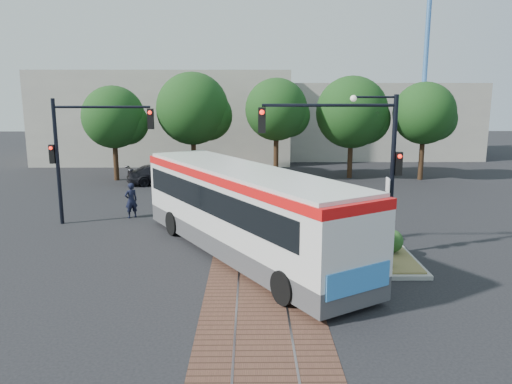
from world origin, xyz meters
TOP-DOWN VIEW (x-y plane):
  - ground at (0.00, 0.00)m, footprint 120.00×120.00m
  - trackbed at (0.00, 4.00)m, footprint 3.60×40.00m
  - tree_row at (1.21, 16.42)m, footprint 26.40×5.60m
  - warehouses at (-0.53, 28.75)m, footprint 40.00×13.00m
  - crane at (18.00, 34.00)m, footprint 8.00×0.50m
  - city_bus at (-0.64, -0.81)m, footprint 8.98×12.45m
  - traffic_island at (4.82, -0.90)m, footprint 2.20×5.20m
  - signal_pole_main at (3.86, -0.81)m, footprint 5.49×0.46m
  - signal_pole_left at (-8.37, 4.00)m, footprint 4.99×0.34m
  - officer at (-6.38, 5.11)m, footprint 0.78×0.73m
  - parked_car at (-6.56, 14.54)m, footprint 4.96×3.46m

SIDE VIEW (x-z plane):
  - ground at x=0.00m, z-range 0.00..0.00m
  - trackbed at x=0.00m, z-range 0.00..0.02m
  - traffic_island at x=4.82m, z-range -0.24..0.89m
  - parked_car at x=-6.56m, z-range 0.00..1.33m
  - officer at x=-6.38m, z-range 0.00..1.80m
  - city_bus at x=-0.64m, z-range 0.20..3.65m
  - warehouses at x=-0.53m, z-range -0.19..7.81m
  - signal_pole_left at x=-8.37m, z-range 0.86..6.86m
  - signal_pole_main at x=3.86m, z-range 1.16..7.16m
  - tree_row at x=1.21m, z-range 1.01..8.69m
  - crane at x=18.00m, z-range 1.88..19.88m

